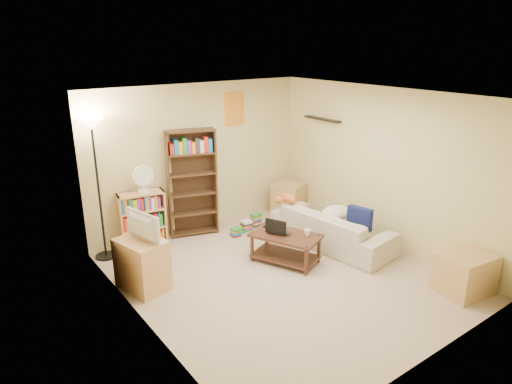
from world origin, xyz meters
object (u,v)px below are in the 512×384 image
(sofa, at_px, (332,228))
(side_table, at_px, (288,199))
(mug, at_px, (307,233))
(short_bookshelf, at_px, (142,220))
(desk_fan, at_px, (143,178))
(end_cabinet, at_px, (465,273))
(coffee_table, at_px, (285,244))
(television, at_px, (139,227))
(laptop, at_px, (280,231))
(tall_bookshelf, at_px, (192,180))
(floor_lamp, at_px, (94,149))
(tabby_cat, at_px, (286,198))
(tv_stand, at_px, (142,264))

(sofa, xyz_separation_m, side_table, (0.35, 1.50, 0.00))
(sofa, height_order, mug, sofa)
(mug, height_order, short_bookshelf, short_bookshelf)
(desk_fan, height_order, end_cabinet, desk_fan)
(coffee_table, bearing_deg, end_cabinet, -80.94)
(television, height_order, end_cabinet, television)
(laptop, bearing_deg, end_cabinet, 178.97)
(coffee_table, bearing_deg, laptop, 71.06)
(coffee_table, xyz_separation_m, tall_bookshelf, (-0.58, 1.74, 0.66))
(mug, bearing_deg, floor_lamp, 140.02)
(floor_lamp, relative_size, side_table, 3.59)
(tall_bookshelf, xyz_separation_m, end_cabinet, (1.92, -3.78, -0.67))
(tabby_cat, bearing_deg, desk_fan, 155.19)
(laptop, height_order, desk_fan, desk_fan)
(sofa, height_order, end_cabinet, sofa)
(television, distance_m, end_cabinet, 4.27)
(tall_bookshelf, bearing_deg, mug, -50.76)
(laptop, xyz_separation_m, tv_stand, (-2.00, 0.41, -0.11))
(side_table, bearing_deg, desk_fan, 176.15)
(tabby_cat, distance_m, desk_fan, 2.32)
(sofa, xyz_separation_m, short_bookshelf, (-2.46, 1.73, 0.16))
(desk_fan, xyz_separation_m, side_table, (2.77, -0.19, -0.85))
(tall_bookshelf, distance_m, side_table, 2.03)
(sofa, relative_size, end_cabinet, 3.19)
(coffee_table, distance_m, television, 2.17)
(tabby_cat, height_order, laptop, tabby_cat)
(tabby_cat, relative_size, side_table, 0.79)
(tv_stand, xyz_separation_m, floor_lamp, (-0.10, 1.20, 1.35))
(tv_stand, xyz_separation_m, tall_bookshelf, (1.43, 1.20, 0.60))
(tabby_cat, bearing_deg, side_table, 47.23)
(tall_bookshelf, distance_m, floor_lamp, 1.70)
(laptop, height_order, floor_lamp, floor_lamp)
(desk_fan, bearing_deg, side_table, -3.85)
(short_bookshelf, distance_m, floor_lamp, 1.38)
(tabby_cat, distance_m, television, 2.65)
(laptop, bearing_deg, tabby_cat, -78.31)
(short_bookshelf, bearing_deg, mug, -39.40)
(tall_bookshelf, bearing_deg, desk_fan, -160.15)
(laptop, distance_m, floor_lamp, 2.93)
(tabby_cat, relative_size, coffee_table, 0.41)
(end_cabinet, bearing_deg, sofa, 100.08)
(short_bookshelf, xyz_separation_m, desk_fan, (0.05, -0.04, 0.69))
(end_cabinet, bearing_deg, tall_bookshelf, 116.92)
(television, height_order, side_table, television)
(laptop, relative_size, end_cabinet, 0.64)
(tabby_cat, distance_m, coffee_table, 1.04)
(television, distance_m, floor_lamp, 1.46)
(end_cabinet, bearing_deg, tv_stand, 142.41)
(sofa, height_order, tall_bookshelf, tall_bookshelf)
(tabby_cat, relative_size, tall_bookshelf, 0.26)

